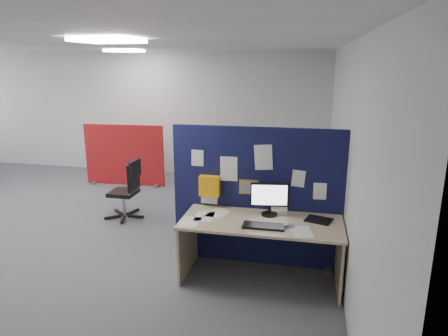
% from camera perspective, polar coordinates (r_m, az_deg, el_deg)
% --- Properties ---
extents(floor, '(9.00, 9.00, 0.00)m').
position_cam_1_polar(floor, '(6.82, -25.65, -7.77)').
color(floor, '#4F5156').
rests_on(floor, ground).
extents(ceiling, '(9.00, 7.00, 0.02)m').
position_cam_1_polar(ceiling, '(6.37, -28.44, 15.36)').
color(ceiling, white).
rests_on(ceiling, wall_back).
extents(wall_back, '(9.00, 0.02, 2.70)m').
position_cam_1_polar(wall_back, '(9.40, -13.64, 7.69)').
color(wall_back, silver).
rests_on(wall_back, floor).
extents(wall_right, '(0.02, 7.00, 2.70)m').
position_cam_1_polar(wall_right, '(5.06, 16.95, 1.62)').
color(wall_right, silver).
rests_on(wall_right, floor).
extents(ceiling_lights, '(4.10, 4.10, 0.04)m').
position_cam_1_polar(ceiling_lights, '(6.71, -22.40, 15.63)').
color(ceiling_lights, white).
rests_on(ceiling_lights, ceiling).
extents(navy_divider, '(2.09, 0.30, 1.73)m').
position_cam_1_polar(navy_divider, '(4.88, 4.60, -4.22)').
color(navy_divider, black).
rests_on(navy_divider, floor).
extents(main_desk, '(1.81, 0.80, 0.73)m').
position_cam_1_polar(main_desk, '(4.65, 5.39, -9.21)').
color(main_desk, tan).
rests_on(main_desk, floor).
extents(monitor_main, '(0.44, 0.19, 0.39)m').
position_cam_1_polar(monitor_main, '(4.63, 6.56, -4.20)').
color(monitor_main, black).
rests_on(monitor_main, main_desk).
extents(keyboard, '(0.45, 0.18, 0.02)m').
position_cam_1_polar(keyboard, '(4.37, 5.67, -8.24)').
color(keyboard, black).
rests_on(keyboard, main_desk).
extents(mouse, '(0.11, 0.07, 0.03)m').
position_cam_1_polar(mouse, '(4.40, 9.27, -8.18)').
color(mouse, '#939498').
rests_on(mouse, main_desk).
extents(paper_tray, '(0.33, 0.29, 0.01)m').
position_cam_1_polar(paper_tray, '(4.65, 13.37, -7.23)').
color(paper_tray, black).
rests_on(paper_tray, main_desk).
extents(red_divider, '(1.67, 0.30, 1.25)m').
position_cam_1_polar(red_divider, '(8.39, -14.06, 1.73)').
color(red_divider, '#B0161B').
rests_on(red_divider, floor).
extents(office_chair, '(0.61, 0.64, 0.95)m').
position_cam_1_polar(office_chair, '(6.55, -13.49, -2.53)').
color(office_chair, black).
rests_on(office_chair, floor).
extents(desk_papers, '(1.47, 0.88, 0.00)m').
position_cam_1_polar(desk_papers, '(4.58, 2.01, -7.22)').
color(desk_papers, white).
rests_on(desk_papers, main_desk).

